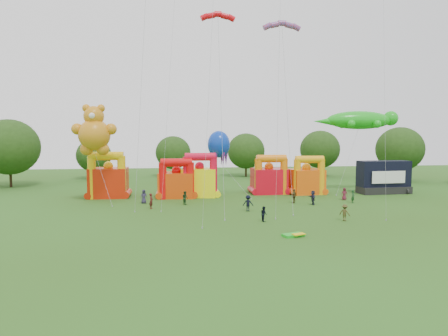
{
  "coord_description": "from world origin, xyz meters",
  "views": [
    {
      "loc": [
        -7.93,
        -32.24,
        9.36
      ],
      "look_at": [
        -1.65,
        18.0,
        5.08
      ],
      "focal_mm": 32.0,
      "sensor_mm": 36.0,
      "label": 1
    }
  ],
  "objects": [
    {
      "name": "spectator_7",
      "position": [
        16.25,
        19.06,
        0.9
      ],
      "size": [
        0.75,
        0.78,
        1.8
      ],
      "primitive_type": "imported",
      "rotation": [
        0.0,
        0.0,
        0.89
      ],
      "color": "#1A431F",
      "rests_on": "ground"
    },
    {
      "name": "bouncy_castle_3",
      "position": [
        6.98,
        29.15,
        2.36
      ],
      "size": [
        5.34,
        4.33,
        6.23
      ],
      "color": "red",
      "rests_on": "ground"
    },
    {
      "name": "spectator_6",
      "position": [
        16.13,
        21.59,
        0.89
      ],
      "size": [
        1.02,
        0.86,
        1.77
      ],
      "primitive_type": "imported",
      "rotation": [
        0.0,
        0.0,
        5.88
      ],
      "color": "maroon",
      "rests_on": "ground"
    },
    {
      "name": "gecko_kite",
      "position": [
        20.26,
        28.27,
        7.73
      ],
      "size": [
        14.32,
        6.25,
        13.26
      ],
      "color": "#19B519",
      "rests_on": "ground"
    },
    {
      "name": "spectator_4",
      "position": [
        8.23,
        20.0,
        0.97
      ],
      "size": [
        1.15,
        1.12,
        1.93
      ],
      "primitive_type": "imported",
      "rotation": [
        0.0,
        0.0,
        3.9
      ],
      "color": "#473C1C",
      "rests_on": "ground"
    },
    {
      "name": "spectator_8",
      "position": [
        1.59,
        9.26,
        0.82
      ],
      "size": [
        0.73,
        0.87,
        1.63
      ],
      "primitive_type": "imported",
      "rotation": [
        0.0,
        0.0,
        1.71
      ],
      "color": "black",
      "rests_on": "ground"
    },
    {
      "name": "stage_trailer",
      "position": [
        25.13,
        27.21,
        2.51
      ],
      "size": [
        8.29,
        3.49,
        5.22
      ],
      "color": "black",
      "rests_on": "ground"
    },
    {
      "name": "spectator_1",
      "position": [
        -10.88,
        18.25,
        0.98
      ],
      "size": [
        0.58,
        0.78,
        1.96
      ],
      "primitive_type": "imported",
      "rotation": [
        0.0,
        0.0,
        1.4
      ],
      "color": "#4F1916",
      "rests_on": "ground"
    },
    {
      "name": "spectator_5",
      "position": [
        10.36,
        18.51,
        0.95
      ],
      "size": [
        0.66,
        1.8,
        1.91
      ],
      "primitive_type": "imported",
      "rotation": [
        0.0,
        0.0,
        4.77
      ],
      "color": "#25263E",
      "rests_on": "ground"
    },
    {
      "name": "bouncy_castle_1",
      "position": [
        -7.64,
        26.9,
        2.24
      ],
      "size": [
        5.51,
        4.6,
        5.89
      ],
      "color": "#DC400C",
      "rests_on": "ground"
    },
    {
      "name": "parafoil_kites",
      "position": [
        -6.09,
        16.7,
        14.39
      ],
      "size": [
        21.12,
        10.0,
        31.15
      ],
      "color": "red",
      "rests_on": "ground"
    },
    {
      "name": "ground",
      "position": [
        0.0,
        0.0,
        0.0
      ],
      "size": [
        160.0,
        160.0,
        0.0
      ],
      "primitive_type": "plane",
      "color": "#2E4D15",
      "rests_on": "ground"
    },
    {
      "name": "bouncy_castle_2",
      "position": [
        -4.17,
        27.42,
        2.53
      ],
      "size": [
        5.67,
        4.84,
        6.66
      ],
      "color": "#FDF90D",
      "rests_on": "ground"
    },
    {
      "name": "folded_kite_bundle",
      "position": [
        2.93,
        2.7,
        0.14
      ],
      "size": [
        2.22,
        1.6,
        0.31
      ],
      "color": "green",
      "rests_on": "ground"
    },
    {
      "name": "bouncy_castle_4",
      "position": [
        12.74,
        28.06,
        2.32
      ],
      "size": [
        5.37,
        4.51,
        6.09
      ],
      "color": "#F0560D",
      "rests_on": "ground"
    },
    {
      "name": "octopus_kite",
      "position": [
        0.49,
        28.21,
        4.01
      ],
      "size": [
        5.85,
        8.67,
        10.03
      ],
      "color": "#0B34B0",
      "rests_on": "ground"
    },
    {
      "name": "spectator_3",
      "position": [
        0.94,
        15.08,
        0.99
      ],
      "size": [
        1.44,
        1.08,
        1.98
      ],
      "primitive_type": "imported",
      "rotation": [
        0.0,
        0.0,
        2.84
      ],
      "color": "black",
      "rests_on": "ground"
    },
    {
      "name": "spectator_2",
      "position": [
        -6.55,
        20.71,
        0.91
      ],
      "size": [
        1.02,
        1.1,
        1.82
      ],
      "primitive_type": "imported",
      "rotation": [
        0.0,
        0.0,
        2.05
      ],
      "color": "#16371A",
      "rests_on": "ground"
    },
    {
      "name": "diamond_kites",
      "position": [
        1.91,
        13.18,
        15.8
      ],
      "size": [
        27.13,
        15.69,
        40.03
      ],
      "color": "red",
      "rests_on": "ground"
    },
    {
      "name": "spectator_0",
      "position": [
        -12.09,
        22.25,
        0.95
      ],
      "size": [
        1.08,
        0.9,
        1.9
      ],
      "primitive_type": "imported",
      "rotation": [
        0.0,
        0.0,
        0.37
      ],
      "color": "#2D2843",
      "rests_on": "ground"
    },
    {
      "name": "tree_ring",
      "position": [
        -1.16,
        0.61,
        6.26
      ],
      "size": [
        122.1,
        124.19,
        12.07
      ],
      "color": "#352314",
      "rests_on": "ground"
    },
    {
      "name": "teddy_bear_kite",
      "position": [
        -18.13,
        22.95,
        7.35
      ],
      "size": [
        5.98,
        5.47,
        13.5
      ],
      "color": "orange",
      "rests_on": "ground"
    },
    {
      "name": "bouncy_castle_0",
      "position": [
        -17.69,
        28.28,
        2.6
      ],
      "size": [
        5.45,
        4.4,
        6.87
      ],
      "color": "red",
      "rests_on": "ground"
    },
    {
      "name": "spectator_9",
      "position": [
        10.33,
        8.4,
        0.91
      ],
      "size": [
        1.3,
        1.31,
        1.82
      ],
      "primitive_type": "imported",
      "rotation": [
        0.0,
        0.0,
        2.34
      ],
      "color": "#453E1B",
      "rests_on": "ground"
    }
  ]
}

